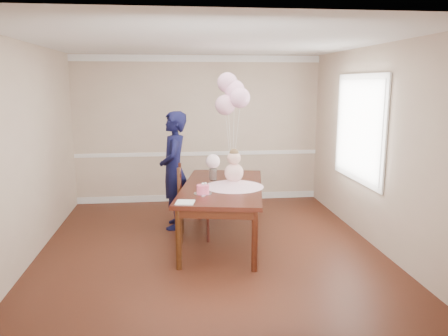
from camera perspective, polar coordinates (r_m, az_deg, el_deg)
floor at (r=5.99m, az=-1.85°, el=-10.49°), size 4.50×5.00×0.00m
ceiling at (r=5.59m, az=-2.03°, el=16.18°), size 4.50×5.00×0.02m
wall_back at (r=8.11m, az=-3.39°, el=5.03°), size 4.50×0.02×2.70m
wall_front at (r=3.20m, az=1.73°, el=-4.37°), size 4.50×0.02×2.70m
wall_left at (r=5.90m, az=-24.29°, el=1.79°), size 0.02×5.00×2.70m
wall_right at (r=6.23m, az=19.17°, el=2.61°), size 0.02×5.00×2.70m
chair_rail_trim at (r=8.16m, az=-3.35°, el=1.88°), size 4.50×0.02×0.07m
crown_molding at (r=8.07m, az=-3.49°, el=14.10°), size 4.50×0.02×0.12m
baseboard_trim at (r=8.34m, az=-3.28°, el=-3.83°), size 4.50×0.02×0.12m
window_frame at (r=6.65m, az=17.25°, el=4.96°), size 0.02×1.66×1.56m
window_blinds at (r=6.64m, az=17.11°, el=4.96°), size 0.01×1.50×1.40m
dining_table_top at (r=6.04m, az=-0.21°, el=-2.54°), size 1.45×2.31×0.05m
table_apron at (r=6.06m, az=-0.21°, el=-3.28°), size 1.33×2.19×0.11m
table_leg_fl at (r=5.28m, az=-5.96°, el=-9.24°), size 0.09×0.09×0.75m
table_leg_fr at (r=5.20m, az=4.02°, el=-9.50°), size 0.09×0.09×0.75m
table_leg_bl at (r=7.14m, az=-3.24°, el=-3.75°), size 0.09×0.09×0.75m
table_leg_br at (r=7.09m, az=4.03°, el=-3.88°), size 0.09×0.09×0.75m
baby_skirt at (r=5.96m, az=1.30°, el=-1.93°), size 0.95×0.95×0.11m
baby_torso at (r=5.93m, az=1.31°, el=-0.61°), size 0.26×0.26×0.26m
baby_head at (r=5.90m, az=1.32°, el=1.33°), size 0.18×0.18×0.18m
baby_hair at (r=5.89m, az=1.32°, el=1.95°), size 0.13×0.13×0.13m
cake_platter at (r=5.59m, az=-2.77°, el=-3.35°), size 0.28×0.28×0.01m
birthday_cake at (r=5.58m, az=-2.78°, el=-2.77°), size 0.19×0.19×0.11m
cake_flower_a at (r=5.56m, az=-2.78°, el=-2.08°), size 0.03×0.03×0.03m
cake_flower_b at (r=5.58m, az=-2.43°, el=-2.03°), size 0.03×0.03×0.03m
rose_vase_near at (r=6.35m, az=-1.45°, el=-0.84°), size 0.13×0.13×0.17m
roses_near at (r=6.31m, az=-1.45°, el=0.88°), size 0.20×0.20×0.20m
napkin at (r=5.20m, az=-5.10°, el=-4.48°), size 0.25×0.25×0.01m
balloon_weight at (r=6.60m, az=1.10°, el=-1.03°), size 0.05×0.05×0.02m
balloon_a at (r=6.47m, az=0.17°, el=8.24°), size 0.30×0.30×0.30m
balloon_b at (r=6.40m, az=2.09°, el=9.16°), size 0.30×0.30×0.30m
balloon_c at (r=6.56m, az=1.38°, el=10.15°), size 0.30×0.30×0.30m
balloon_d at (r=6.59m, az=0.44°, el=11.09°), size 0.30×0.30×0.30m
balloon_ribbon_a at (r=6.53m, az=0.64°, el=2.86°), size 0.10×0.02×0.90m
balloon_ribbon_b at (r=6.49m, az=1.58°, el=3.28°), size 0.10×0.08×1.00m
balloon_ribbon_c at (r=6.56m, az=1.24°, el=3.85°), size 0.04×0.10×1.11m
balloon_ribbon_d at (r=6.57m, az=0.77°, el=4.33°), size 0.07×0.13×1.22m
dining_chair_seat at (r=6.27m, az=-3.87°, el=-4.99°), size 0.49×0.49×0.05m
chair_leg_fl at (r=6.17m, az=-5.64°, el=-7.68°), size 0.04×0.04×0.45m
chair_leg_fr at (r=6.16m, az=-2.11°, el=-7.66°), size 0.04×0.04×0.45m
chair_leg_bl at (r=6.52m, az=-5.48°, el=-6.62°), size 0.04×0.04×0.45m
chair_leg_br at (r=6.52m, az=-2.15°, el=-6.59°), size 0.04×0.04×0.45m
chair_back_post_l at (r=6.01m, az=-5.93°, el=-2.72°), size 0.04×0.04×0.59m
chair_back_post_r at (r=6.38m, az=-5.75°, el=-1.92°), size 0.04×0.04×0.59m
chair_slat_low at (r=6.23m, az=-5.82°, el=-3.43°), size 0.06×0.42×0.05m
chair_slat_mid at (r=6.19m, az=-5.85°, el=-1.93°), size 0.06×0.42×0.05m
chair_slat_top at (r=6.15m, az=-5.88°, el=-0.41°), size 0.06×0.42×0.05m
woman at (r=6.66m, az=-6.55°, el=-0.31°), size 0.46×0.67×1.79m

